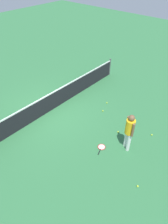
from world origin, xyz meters
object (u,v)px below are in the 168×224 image
tennis_racket_near_player (101,147)px  tennis_ball_near_player (152,135)px  tennis_ball_stray_left (107,103)px  player_near_side (129,130)px  tennis_ball_midcourt (103,111)px  tennis_ball_stray_right (118,132)px  tennis_ball_baseline (138,186)px

tennis_racket_near_player → tennis_ball_near_player: bearing=-31.3°
tennis_ball_stray_left → player_near_side: bearing=-129.0°
player_near_side → tennis_ball_midcourt: bearing=59.4°
tennis_ball_near_player → tennis_ball_stray_left: 2.89m
tennis_racket_near_player → tennis_ball_stray_left: bearing=32.2°
tennis_racket_near_player → tennis_ball_stray_right: tennis_ball_stray_right is taller
tennis_ball_stray_right → tennis_ball_baseline: bearing=-131.7°
tennis_ball_stray_right → tennis_ball_midcourt: bearing=62.2°
tennis_racket_near_player → tennis_ball_stray_left: (2.57, 1.62, 0.02)m
tennis_ball_near_player → tennis_ball_midcourt: size_ratio=1.00×
tennis_ball_near_player → tennis_ball_baseline: bearing=-163.4°
player_near_side → tennis_ball_stray_right: 1.33m
tennis_ball_stray_left → tennis_ball_stray_right: size_ratio=1.00×
player_near_side → tennis_ball_midcourt: 2.65m
player_near_side → tennis_ball_near_player: bearing=-19.0°
player_near_side → tennis_ball_stray_left: (1.92, 2.37, -0.98)m
tennis_ball_stray_left → tennis_ball_baseline: bearing=-131.1°
tennis_ball_baseline → tennis_ball_stray_left: size_ratio=1.00×
tennis_ball_stray_left → tennis_racket_near_player: bearing=-147.8°
player_near_side → tennis_racket_near_player: (-0.65, 0.75, -1.00)m
tennis_ball_midcourt → tennis_ball_stray_left: 0.71m
player_near_side → tennis_ball_stray_left: bearing=51.0°
tennis_racket_near_player → tennis_ball_baseline: bearing=-105.9°
tennis_ball_midcourt → tennis_ball_stray_right: 1.57m
player_near_side → tennis_ball_near_player: (1.33, -0.46, -0.98)m
player_near_side → tennis_racket_near_player: size_ratio=2.80×
player_near_side → tennis_ball_stray_right: bearing=54.5°
tennis_ball_midcourt → tennis_ball_baseline: size_ratio=1.00×
player_near_side → tennis_ball_stray_left: player_near_side is taller
tennis_ball_baseline → tennis_ball_stray_right: same height
tennis_racket_near_player → tennis_ball_near_player: size_ratio=9.19×
tennis_racket_near_player → tennis_ball_baseline: tennis_ball_baseline is taller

